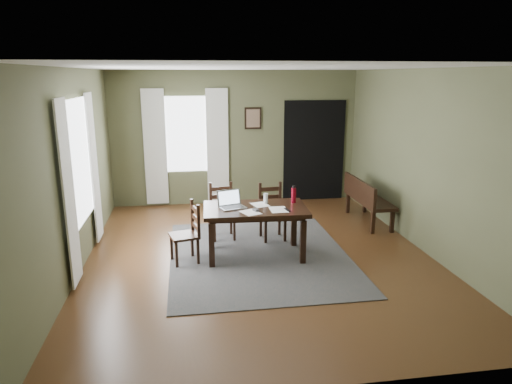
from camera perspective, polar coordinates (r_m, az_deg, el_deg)
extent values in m
cube|color=#492C16|center=(6.84, 0.39, -7.99)|extent=(5.00, 6.00, 0.01)
cube|color=#525638|center=(9.38, -2.54, 6.74)|extent=(5.00, 0.02, 2.70)
cube|color=#525638|center=(3.62, 8.06, -6.00)|extent=(5.00, 0.02, 2.70)
cube|color=#525638|center=(6.54, -21.79, 2.33)|extent=(0.02, 6.00, 2.70)
cube|color=#525638|center=(7.27, 20.29, 3.60)|extent=(0.02, 6.00, 2.70)
cube|color=white|center=(6.32, 0.43, 15.30)|extent=(5.00, 6.00, 0.02)
cube|color=#3A3A3A|center=(6.84, 0.39, -7.90)|extent=(2.60, 3.20, 0.01)
cube|color=black|center=(6.59, -0.10, -2.17)|extent=(1.52, 0.96, 0.06)
cube|color=black|center=(6.60, -0.10, -2.62)|extent=(1.35, 0.79, 0.05)
cube|color=black|center=(6.35, -5.57, -6.63)|extent=(0.08, 0.08, 0.63)
cube|color=black|center=(7.00, -5.64, -4.61)|extent=(0.08, 0.08, 0.63)
cube|color=black|center=(6.49, 5.90, -6.19)|extent=(0.08, 0.08, 0.63)
cube|color=black|center=(7.12, 4.76, -4.25)|extent=(0.08, 0.08, 0.63)
cube|color=black|center=(6.55, -8.98, -5.42)|extent=(0.46, 0.46, 0.04)
cube|color=black|center=(6.73, -10.52, -6.79)|extent=(0.04, 0.04, 0.37)
cube|color=black|center=(6.79, -7.98, -6.47)|extent=(0.04, 0.04, 0.37)
cube|color=black|center=(6.45, -9.90, -7.71)|extent=(0.04, 0.04, 0.37)
cube|color=black|center=(6.52, -7.26, -7.36)|extent=(0.04, 0.04, 0.37)
cube|color=black|center=(6.66, -7.98, -2.83)|extent=(0.05, 0.05, 0.47)
cube|color=black|center=(6.36, -7.21, -3.64)|extent=(0.05, 0.05, 0.47)
cube|color=black|center=(6.55, -7.57, -4.28)|extent=(0.09, 0.28, 0.06)
cube|color=black|center=(6.51, -7.60, -3.22)|extent=(0.09, 0.28, 0.06)
cube|color=black|center=(6.47, -7.64, -2.16)|extent=(0.09, 0.28, 0.06)
cube|color=black|center=(7.41, -4.17, -2.79)|extent=(0.42, 0.42, 0.04)
cube|color=black|center=(7.31, -5.19, -4.80)|extent=(0.04, 0.04, 0.38)
cube|color=black|center=(7.61, -5.51, -4.03)|extent=(0.04, 0.04, 0.38)
cube|color=black|center=(7.35, -2.73, -4.64)|extent=(0.04, 0.04, 0.38)
cube|color=black|center=(7.65, -3.14, -3.88)|extent=(0.04, 0.04, 0.38)
cube|color=black|center=(7.49, -5.68, -0.63)|extent=(0.04, 0.04, 0.49)
cube|color=black|center=(7.53, -3.14, -0.49)|extent=(0.04, 0.04, 0.49)
cube|color=black|center=(7.55, -4.39, -1.52)|extent=(0.29, 0.04, 0.07)
cube|color=black|center=(7.51, -4.41, -0.56)|extent=(0.29, 0.04, 0.07)
cube|color=black|center=(7.48, -4.42, 0.41)|extent=(0.29, 0.04, 0.07)
cube|color=black|center=(7.36, 2.11, -2.88)|extent=(0.43, 0.43, 0.04)
cube|color=black|center=(7.24, 1.22, -4.93)|extent=(0.04, 0.04, 0.39)
cube|color=black|center=(7.53, 0.59, -4.15)|extent=(0.04, 0.04, 0.39)
cube|color=black|center=(7.32, 3.64, -4.73)|extent=(0.04, 0.04, 0.39)
cube|color=black|center=(7.61, 2.94, -3.96)|extent=(0.04, 0.04, 0.39)
cube|color=black|center=(7.41, 0.50, -0.70)|extent=(0.05, 0.05, 0.49)
cube|color=black|center=(7.50, 3.01, -0.54)|extent=(0.05, 0.05, 0.49)
cube|color=black|center=(7.49, 1.75, -1.59)|extent=(0.29, 0.05, 0.07)
cube|color=black|center=(7.45, 1.76, -0.62)|extent=(0.29, 0.05, 0.07)
cube|color=black|center=(7.42, 1.77, 0.37)|extent=(0.29, 0.05, 0.07)
cube|color=black|center=(8.47, 13.98, -0.92)|extent=(0.45, 1.41, 0.06)
cube|color=black|center=(8.07, 16.64, -3.54)|extent=(0.06, 0.06, 0.39)
cube|color=black|center=(7.93, 14.39, -3.70)|extent=(0.06, 0.06, 0.39)
cube|color=black|center=(9.13, 13.44, -1.25)|extent=(0.06, 0.06, 0.39)
cube|color=black|center=(9.01, 11.42, -1.35)|extent=(0.06, 0.06, 0.39)
cube|color=black|center=(8.34, 12.78, 0.36)|extent=(0.05, 1.41, 0.34)
cube|color=#B7B7BC|center=(6.54, -2.96, -1.95)|extent=(0.41, 0.34, 0.02)
cube|color=#B7B7BC|center=(6.63, -3.41, -0.68)|extent=(0.36, 0.17, 0.23)
cube|color=silver|center=(6.62, -3.38, -0.69)|extent=(0.31, 0.14, 0.19)
cube|color=#3F3F42|center=(6.53, -2.92, -1.89)|extent=(0.33, 0.23, 0.00)
cube|color=#3F3F42|center=(6.39, -0.03, -2.26)|extent=(0.09, 0.12, 0.03)
cube|color=black|center=(6.45, 3.92, -2.23)|extent=(0.07, 0.16, 0.02)
cylinder|color=silver|center=(6.77, 1.23, -0.80)|extent=(0.09, 0.09, 0.15)
cylinder|color=#A40C22|center=(6.82, 4.73, -0.41)|extent=(0.10, 0.10, 0.22)
cylinder|color=black|center=(6.79, 4.75, 0.65)|extent=(0.06, 0.06, 0.04)
cube|color=white|center=(6.47, 2.83, -2.21)|extent=(0.24, 0.31, 0.00)
cube|color=white|center=(6.70, 0.51, -1.60)|extent=(0.28, 0.33, 0.00)
cube|color=white|center=(6.33, -0.71, -2.56)|extent=(0.32, 0.35, 0.00)
cube|color=white|center=(6.70, -21.25, 3.54)|extent=(0.01, 1.30, 1.70)
cube|color=white|center=(9.28, -8.72, 7.13)|extent=(1.00, 0.01, 1.50)
cube|color=silver|center=(5.97, -22.36, -0.28)|extent=(0.03, 0.48, 2.30)
cube|color=silver|center=(7.53, -19.58, 2.85)|extent=(0.03, 0.48, 2.30)
cube|color=silver|center=(9.31, -12.49, 5.42)|extent=(0.44, 0.03, 2.30)
cube|color=silver|center=(9.31, -4.83, 5.72)|extent=(0.44, 0.03, 2.30)
cube|color=black|center=(9.35, -0.39, 9.20)|extent=(0.34, 0.03, 0.44)
cube|color=brown|center=(9.34, -0.37, 9.19)|extent=(0.27, 0.01, 0.36)
cube|color=black|center=(9.71, 7.26, 5.12)|extent=(1.30, 0.03, 2.10)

